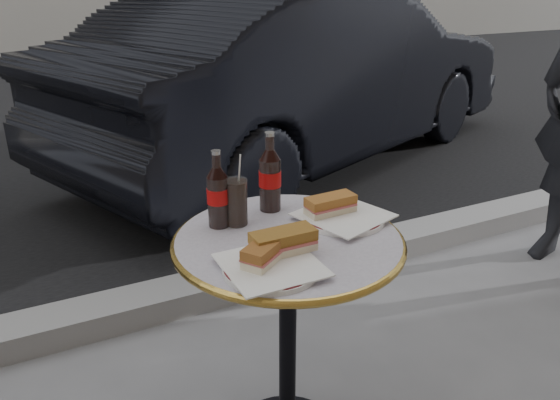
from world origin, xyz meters
name	(u,v)px	position (x,y,z in m)	size (l,w,h in m)	color
asphalt_road	(77,112)	(0.00, 5.00, 0.00)	(40.00, 8.00, 0.00)	black
curb	(197,292)	(0.00, 0.90, 0.05)	(40.00, 0.20, 0.12)	gray
bistro_table	(288,349)	(0.00, 0.00, 0.37)	(0.62, 0.62, 0.73)	#BAB2C4
plate_left	(271,268)	(-0.12, -0.14, 0.74)	(0.23, 0.23, 0.01)	white
plate_right	(343,218)	(0.19, 0.03, 0.74)	(0.23, 0.23, 0.01)	white
sandwich_left_a	(266,252)	(-0.12, -0.12, 0.77)	(0.14, 0.07, 0.05)	brown
sandwich_left_b	(283,243)	(-0.06, -0.10, 0.77)	(0.16, 0.07, 0.06)	brown
sandwich_right	(331,206)	(0.16, 0.06, 0.77)	(0.14, 0.07, 0.05)	#A36329
cola_bottle_left	(218,189)	(-0.14, 0.15, 0.84)	(0.06, 0.06, 0.22)	black
cola_bottle_right	(270,172)	(0.04, 0.19, 0.85)	(0.07, 0.07, 0.24)	black
cola_glass	(236,202)	(-0.09, 0.14, 0.80)	(0.07, 0.07, 0.13)	black
parked_car	(307,75)	(1.46, 2.52, 0.66)	(4.04, 1.40, 1.33)	black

